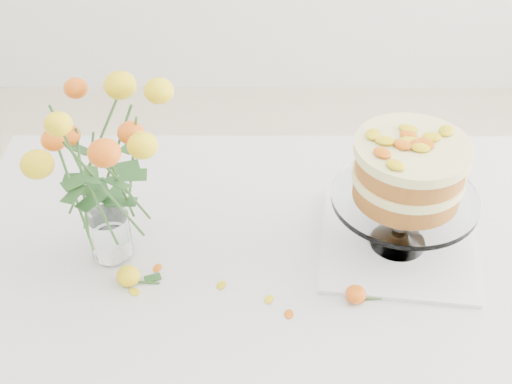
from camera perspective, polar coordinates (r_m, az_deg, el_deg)
table at (r=1.64m, az=1.66°, el=-6.96°), size 1.43×0.93×0.76m
napkin at (r=1.62m, az=11.20°, el=-4.16°), size 0.37×0.37×0.01m
cake_stand at (r=1.50m, az=12.09°, el=1.24°), size 0.31×0.31×0.28m
rose_vase at (r=1.44m, az=-12.59°, el=2.57°), size 0.31×0.31×0.44m
loose_rose_near at (r=1.53m, az=-10.18°, el=-6.63°), size 0.09×0.05×0.04m
loose_rose_far at (r=1.48m, az=7.99°, el=-8.11°), size 0.08×0.04×0.04m
stray_petal_a at (r=1.51m, az=-2.80°, el=-7.45°), size 0.03×0.02×0.00m
stray_petal_b at (r=1.48m, az=1.04°, el=-8.59°), size 0.03×0.02×0.00m
stray_petal_c at (r=1.46m, az=2.66°, el=-9.74°), size 0.03×0.02×0.00m
stray_petal_d at (r=1.56m, az=-7.90°, el=-6.05°), size 0.03×0.02×0.00m
stray_petal_e at (r=1.52m, az=-9.70°, el=-7.89°), size 0.03×0.02×0.00m
stray_petal_f at (r=1.56m, az=12.92°, el=-6.78°), size 0.03×0.02×0.00m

